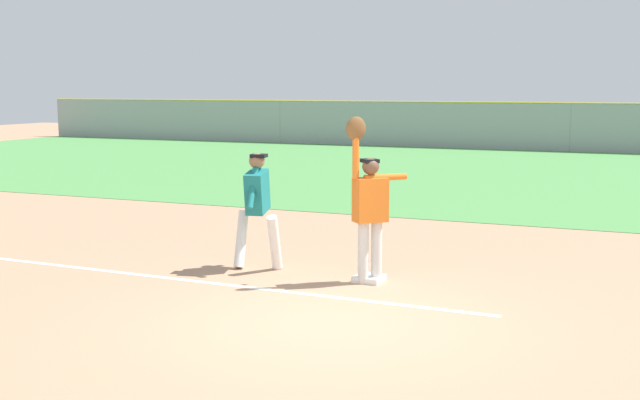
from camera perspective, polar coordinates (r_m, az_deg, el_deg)
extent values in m
plane|color=tan|center=(9.27, 0.90, -8.68)|extent=(77.44, 77.44, 0.00)
cube|color=#4C8C47|center=(25.30, 15.20, 1.76)|extent=(52.80, 18.79, 0.01)
cube|color=white|center=(12.31, -15.89, -4.76)|extent=(12.00, 0.34, 0.01)
cube|color=white|center=(11.15, 3.50, -5.60)|extent=(0.39, 0.39, 0.08)
cylinder|color=silver|center=(11.03, 4.04, -3.69)|extent=(0.21, 0.21, 0.85)
cylinder|color=silver|center=(10.95, 3.09, -3.77)|extent=(0.21, 0.21, 0.85)
cube|color=orange|center=(10.87, 3.60, 0.01)|extent=(0.50, 0.49, 0.60)
sphere|color=brown|center=(10.81, 3.62, 2.40)|extent=(0.33, 0.33, 0.23)
cube|color=black|center=(10.83, 3.56, 2.81)|extent=(0.30, 0.30, 0.05)
cylinder|color=orange|center=(10.71, 2.56, 3.18)|extent=(0.13, 0.13, 0.62)
cylinder|color=orange|center=(10.92, 4.67, 1.63)|extent=(0.51, 0.49, 0.09)
ellipsoid|color=brown|center=(10.68, 2.57, 5.11)|extent=(0.30, 0.30, 0.32)
cylinder|color=white|center=(11.66, -3.25, -3.04)|extent=(0.23, 0.45, 0.85)
cylinder|color=white|center=(11.97, -5.63, -2.78)|extent=(0.23, 0.45, 0.85)
cube|color=#197272|center=(11.70, -4.49, 0.58)|extent=(0.35, 0.56, 0.66)
sphere|color=#8C6647|center=(11.65, -4.52, 2.80)|extent=(0.27, 0.27, 0.23)
cube|color=black|center=(11.63, -4.37, 3.16)|extent=(0.25, 0.24, 0.05)
cylinder|color=#197272|center=(11.90, -4.19, 1.11)|extent=(0.16, 0.41, 0.58)
cylinder|color=#197272|center=(11.48, -4.81, 0.85)|extent=(0.16, 0.41, 0.58)
sphere|color=white|center=(10.92, 2.15, 5.20)|extent=(0.07, 0.07, 0.07)
cube|color=#93999E|center=(34.53, 17.39, 4.92)|extent=(52.80, 0.06, 1.96)
cylinder|color=yellow|center=(34.50, 17.46, 6.60)|extent=(52.80, 0.06, 0.06)
cylinder|color=gray|center=(45.44, -18.10, 5.57)|extent=(0.08, 0.08, 1.96)
cylinder|color=gray|center=(38.13, -2.84, 5.55)|extent=(0.08, 0.08, 1.96)
cylinder|color=gray|center=(34.53, 17.39, 4.92)|extent=(0.08, 0.08, 1.96)
cube|color=tan|center=(39.63, 0.53, 5.06)|extent=(4.50, 2.14, 0.55)
cube|color=#2D333D|center=(39.60, 0.53, 5.75)|extent=(2.29, 1.87, 0.40)
cylinder|color=black|center=(39.91, 3.00, 4.68)|extent=(0.61, 0.25, 0.60)
cylinder|color=black|center=(38.17, 1.88, 4.53)|extent=(0.61, 0.25, 0.60)
cylinder|color=black|center=(41.13, -0.73, 4.79)|extent=(0.61, 0.25, 0.60)
cylinder|color=black|center=(39.45, -1.98, 4.65)|extent=(0.61, 0.25, 0.60)
cube|color=white|center=(38.51, 8.29, 4.89)|extent=(4.42, 1.95, 0.55)
cube|color=#2D333D|center=(38.49, 8.30, 5.60)|extent=(2.22, 1.77, 0.40)
cylinder|color=black|center=(39.13, 10.69, 4.48)|extent=(0.60, 0.23, 0.60)
cylinder|color=black|center=(37.28, 10.10, 4.32)|extent=(0.60, 0.23, 0.60)
cylinder|color=black|center=(39.82, 6.58, 4.63)|extent=(0.60, 0.23, 0.60)
cylinder|color=black|center=(37.99, 5.81, 4.48)|extent=(0.60, 0.23, 0.60)
cube|color=#23389E|center=(37.73, 15.80, 4.61)|extent=(4.51, 2.18, 0.55)
cube|color=#2D333D|center=(37.71, 15.83, 5.33)|extent=(2.31, 1.89, 0.40)
cylinder|color=black|center=(38.44, 18.18, 4.16)|extent=(0.61, 0.26, 0.60)
cylinder|color=black|center=(36.57, 17.74, 3.99)|extent=(0.61, 0.26, 0.60)
cylinder|color=black|center=(38.97, 13.95, 4.37)|extent=(0.61, 0.26, 0.60)
cylinder|color=black|center=(37.12, 13.30, 4.22)|extent=(0.61, 0.26, 0.60)
cylinder|color=black|center=(38.24, 21.31, 3.99)|extent=(0.61, 0.25, 0.60)
cylinder|color=black|center=(36.34, 21.35, 3.80)|extent=(0.61, 0.25, 0.60)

